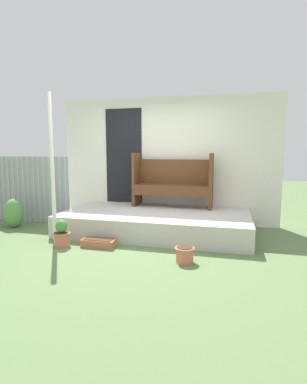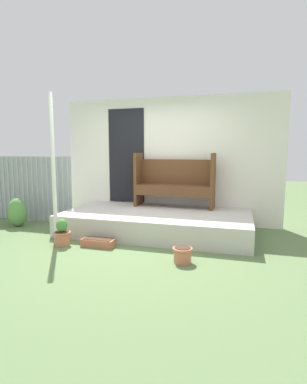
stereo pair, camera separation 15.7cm
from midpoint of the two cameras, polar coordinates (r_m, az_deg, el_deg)
name	(u,v)px [view 1 (the left image)]	position (r m, az deg, el deg)	size (l,w,h in m)	color
ground_plane	(132,246)	(4.89, -5.02, -10.13)	(24.00, 24.00, 0.00)	#5B7547
porch_slab	(156,222)	(5.59, -0.36, -5.75)	(3.38, 1.74, 0.39)	beige
house_wall	(164,161)	(6.32, 1.37, 5.99)	(4.58, 0.08, 2.60)	white
fence_corrugated	(5,188)	(7.31, -27.01, 0.60)	(3.09, 0.05, 1.39)	#9EA3A8
support_post	(52,168)	(5.21, -19.56, 4.27)	(0.07, 0.07, 2.44)	white
bench	(173,180)	(6.00, 2.95, 2.31)	(1.59, 0.43, 1.08)	brown
flower_pot_left	(62,235)	(5.04, -17.96, -7.72)	(0.28, 0.28, 0.43)	#C67251
flower_pot_middle	(185,254)	(4.15, 4.86, -11.65)	(0.27, 0.27, 0.22)	#C67251
planter_box_rect	(99,243)	(4.88, -11.34, -9.50)	(0.53, 0.21, 0.13)	#B76647
shrub_by_fence	(14,213)	(6.57, -25.71, -3.67)	(0.38, 0.34, 0.57)	#599347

